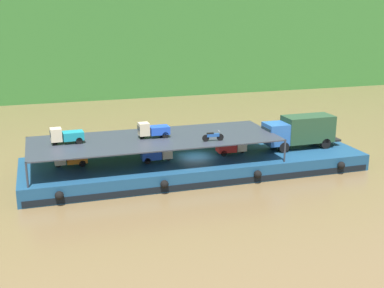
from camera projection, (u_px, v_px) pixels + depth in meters
ground_plane at (196, 172)px, 45.58m from camera, size 400.00×400.00×0.00m
cargo_barge at (196, 164)px, 45.35m from camera, size 30.85×9.20×1.50m
covered_lorry at (300, 131)px, 47.49m from camera, size 7.87×2.33×3.10m
cargo_rack at (155, 139)px, 43.56m from camera, size 21.65×7.86×2.00m
mini_truck_lower_stern at (70, 158)px, 42.28m from camera, size 2.78×1.28×1.38m
mini_truck_lower_aft at (157, 154)px, 43.54m from camera, size 2.78×1.27×1.38m
mini_truck_lower_mid at (232, 147)px, 45.75m from camera, size 2.78×1.27×1.38m
mini_truck_upper_stern at (66, 135)px, 41.79m from camera, size 2.79×1.29×1.38m
mini_truck_upper_mid at (153, 130)px, 43.68m from camera, size 2.76×1.23×1.38m
motorcycle_upper_port at (213, 136)px, 42.57m from camera, size 1.90×0.55×0.87m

